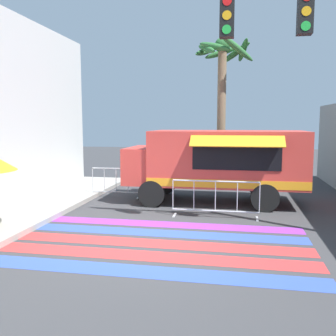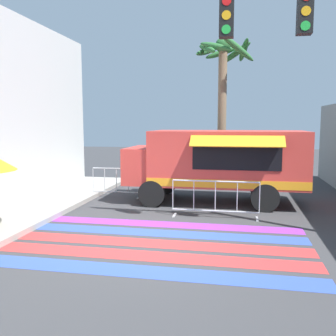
% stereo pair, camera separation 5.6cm
% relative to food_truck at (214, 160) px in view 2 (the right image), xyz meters
% --- Properties ---
extents(ground_plane, '(60.00, 60.00, 0.00)m').
position_rel_food_truck_xyz_m(ground_plane, '(-0.85, -4.29, -1.39)').
color(ground_plane, '#38383A').
extents(crosswalk_painted, '(6.40, 3.60, 0.01)m').
position_rel_food_truck_xyz_m(crosswalk_painted, '(-0.85, -4.46, -1.38)').
color(crosswalk_painted, '#334FB2').
rests_on(crosswalk_painted, ground_plane).
extents(food_truck, '(5.60, 2.78, 2.31)m').
position_rel_food_truck_xyz_m(food_truck, '(0.00, 0.00, 0.00)').
color(food_truck, '#D13D33').
rests_on(food_truck, ground_plane).
extents(traffic_signal_pole, '(3.86, 0.29, 5.79)m').
position_rel_food_truck_xyz_m(traffic_signal_pole, '(2.15, -3.25, 2.77)').
color(traffic_signal_pole, '#515456').
rests_on(traffic_signal_pole, ground_plane).
extents(barricade_front, '(2.36, 0.44, 1.02)m').
position_rel_food_truck_xyz_m(barricade_front, '(0.18, -2.00, -0.88)').
color(barricade_front, '#B7BABF').
rests_on(barricade_front, ground_plane).
extents(barricade_side, '(1.72, 0.44, 1.02)m').
position_rel_food_truck_xyz_m(barricade_side, '(-3.35, 0.18, -0.89)').
color(barricade_side, '#B7BABF').
rests_on(barricade_side, ground_plane).
extents(palm_tree, '(2.39, 2.47, 5.86)m').
position_rel_food_truck_xyz_m(palm_tree, '(0.11, 3.14, 2.86)').
color(palm_tree, '#7A664C').
rests_on(palm_tree, ground_plane).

